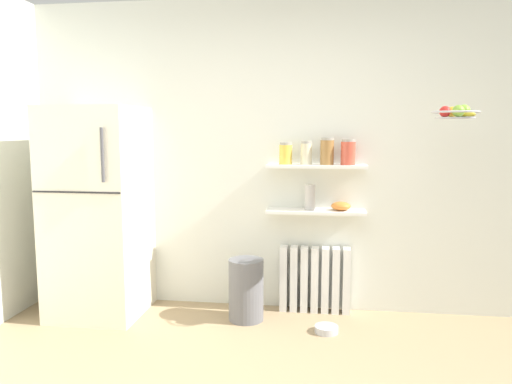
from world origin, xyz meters
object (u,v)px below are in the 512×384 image
at_px(storage_jar_2, 327,151).
at_px(vase, 310,197).
at_px(storage_jar_3, 348,152).
at_px(trash_bin, 246,290).
at_px(radiator, 315,279).
at_px(storage_jar_1, 306,153).
at_px(shelf_bowl, 341,206).
at_px(hanging_fruit_basket, 456,113).
at_px(refrigerator, 98,212).
at_px(storage_jar_0, 286,154).
at_px(pet_food_bowl, 326,329).

height_order(storage_jar_2, vase, storage_jar_2).
bearing_deg(storage_jar_2, storage_jar_3, 0.00).
relative_size(vase, trash_bin, 0.42).
height_order(radiator, storage_jar_1, storage_jar_1).
xyz_separation_m(storage_jar_2, shelf_bowl, (0.12, 0.00, -0.44)).
bearing_deg(storage_jar_2, shelf_bowl, 0.00).
xyz_separation_m(storage_jar_3, hanging_fruit_basket, (0.71, -0.41, 0.30)).
bearing_deg(hanging_fruit_basket, vase, 157.90).
distance_m(storage_jar_2, trash_bin, 1.29).
bearing_deg(vase, refrigerator, -172.18).
xyz_separation_m(storage_jar_0, shelf_bowl, (0.45, -0.00, -0.42)).
xyz_separation_m(storage_jar_1, trash_bin, (-0.46, -0.23, -1.09)).
relative_size(storage_jar_0, pet_food_bowl, 0.99).
xyz_separation_m(vase, pet_food_bowl, (0.15, -0.40, -0.95)).
xyz_separation_m(storage_jar_3, pet_food_bowl, (-0.15, -0.40, -1.32)).
bearing_deg(storage_jar_1, hanging_fruit_basket, -21.45).
height_order(refrigerator, hanging_fruit_basket, refrigerator).
bearing_deg(pet_food_bowl, refrigerator, 175.03).
height_order(pet_food_bowl, hanging_fruit_basket, hanging_fruit_basket).
distance_m(vase, pet_food_bowl, 1.04).
bearing_deg(hanging_fruit_basket, pet_food_bowl, 179.33).
bearing_deg(storage_jar_3, storage_jar_2, 180.00).
relative_size(storage_jar_0, hanging_fruit_basket, 0.55).
bearing_deg(storage_jar_1, vase, 0.00).
bearing_deg(storage_jar_1, shelf_bowl, 0.00).
bearing_deg(storage_jar_2, pet_food_bowl, -87.54).
height_order(radiator, pet_food_bowl, radiator).
distance_m(refrigerator, pet_food_bowl, 2.05).
bearing_deg(storage_jar_1, pet_food_bowl, -65.27).
bearing_deg(storage_jar_0, storage_jar_1, -0.00).
relative_size(storage_jar_1, storage_jar_3, 0.93).
relative_size(storage_jar_2, storage_jar_3, 1.06).
bearing_deg(radiator, hanging_fruit_basket, -24.62).
bearing_deg(storage_jar_1, storage_jar_2, 0.00).
distance_m(radiator, storage_jar_1, 1.07).
height_order(storage_jar_1, hanging_fruit_basket, hanging_fruit_basket).
bearing_deg(shelf_bowl, refrigerator, -173.17).
height_order(storage_jar_0, shelf_bowl, storage_jar_0).
xyz_separation_m(refrigerator, shelf_bowl, (1.97, 0.24, 0.05)).
bearing_deg(radiator, storage_jar_2, -19.81).
bearing_deg(storage_jar_2, refrigerator, -172.73).
distance_m(vase, shelf_bowl, 0.26).
xyz_separation_m(radiator, storage_jar_1, (-0.08, -0.03, 1.06)).
bearing_deg(trash_bin, storage_jar_2, 20.37).
relative_size(storage_jar_3, shelf_bowl, 1.29).
relative_size(radiator, hanging_fruit_basket, 1.80).
bearing_deg(storage_jar_1, trash_bin, -153.15).
distance_m(storage_jar_3, hanging_fruit_basket, 0.87).
distance_m(trash_bin, hanging_fruit_basket, 2.05).
distance_m(shelf_bowl, pet_food_bowl, 0.98).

